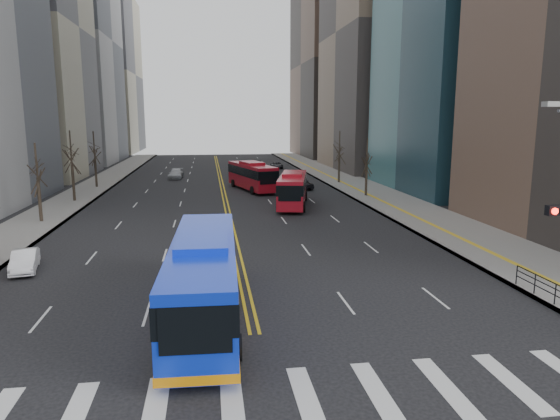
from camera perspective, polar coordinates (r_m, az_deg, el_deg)
The scene contains 15 objects.
ground at distance 16.87m, azimuth -1.18°, elevation -21.05°, with size 220.00×220.00×0.00m, color black.
sidewalk_right at distance 62.93m, azimuth 9.68°, elevation 2.32°, with size 7.00×130.00×0.15m, color gray.
sidewalk_left at distance 61.71m, azimuth -21.97°, elevation 1.55°, with size 5.00×130.00×0.15m, color gray.
crosswalk at distance 16.87m, azimuth -1.18°, elevation -21.03°, with size 26.70×4.00×0.01m.
centerline at distance 69.86m, azimuth -6.73°, elevation 3.14°, with size 0.55×100.00×0.01m.
office_towers at distance 84.17m, azimuth -7.28°, elevation 20.72°, with size 83.00×134.00×58.00m.
pedestrian_railing at distance 27.06m, azimuth 28.97°, elevation -8.08°, with size 0.06×6.06×1.02m.
street_trees at distance 49.29m, azimuth -14.59°, elevation 5.53°, with size 35.20×47.20×7.60m.
blue_bus at distance 22.47m, azimuth -8.70°, elevation -7.37°, with size 3.33×13.16×3.78m.
red_bus_near at distance 50.61m, azimuth 1.47°, elevation 2.62°, with size 4.83×11.10×3.44m.
red_bus_far at distance 61.94m, azimuth -3.23°, elevation 4.09°, with size 5.42×11.43×3.53m.
car_white at distance 32.84m, azimuth -27.16°, elevation -5.18°, with size 1.31×3.76×1.24m, color white.
car_dark_mid at distance 63.10m, azimuth 2.29°, elevation 3.14°, with size 1.87×4.64×1.58m, color black.
car_silver at distance 75.55m, azimuth -11.81°, elevation 4.06°, with size 1.93×4.75×1.38m, color #A3A3A9.
car_dark_far at distance 89.06m, azimuth -0.38°, elevation 5.15°, with size 1.91×4.15×1.15m, color black.
Camera 1 is at (-1.73, -14.28, 8.81)m, focal length 32.00 mm.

